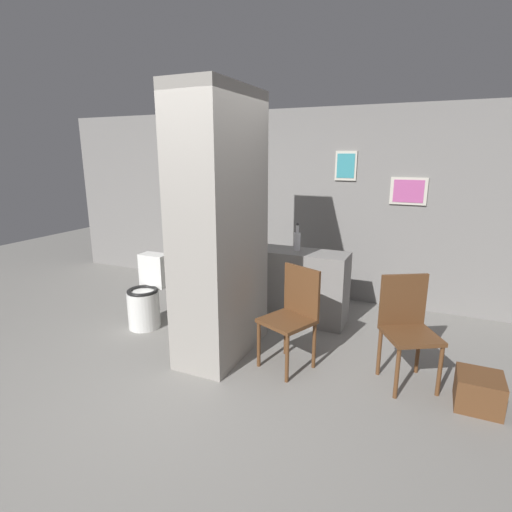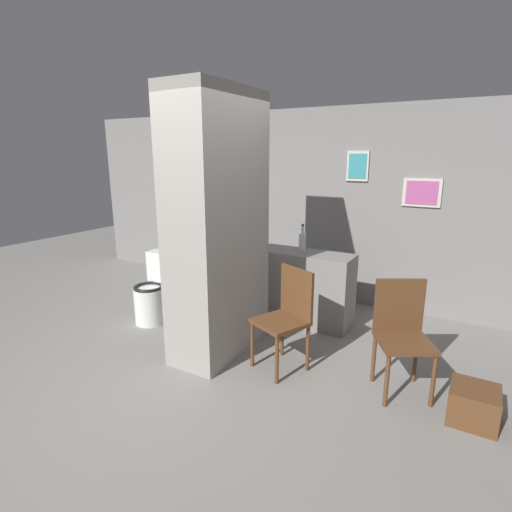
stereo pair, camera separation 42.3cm
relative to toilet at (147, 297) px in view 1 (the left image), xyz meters
name	(u,v)px [view 1 (the left image)]	position (x,y,z in m)	size (l,w,h in m)	color
ground_plane	(200,377)	(1.19, -0.75, -0.35)	(14.00, 14.00, 0.00)	gray
wall_back	(295,204)	(1.19, 1.88, 0.95)	(8.00, 0.09, 2.60)	gray
pillar_center	(220,228)	(1.13, -0.20, 0.95)	(0.57, 1.10, 2.60)	gray
counter_shelf	(299,286)	(1.59, 0.90, 0.08)	(1.16, 0.44, 0.87)	gray
toilet	(147,297)	(0.00, 0.00, 0.00)	(0.37, 0.53, 0.84)	white
chair_near_pillar	(293,312)	(1.88, -0.17, 0.19)	(0.56, 0.56, 0.97)	brown
chair_by_doorway	(407,325)	(2.90, -0.02, 0.19)	(0.58, 0.58, 0.97)	brown
bicycle	(236,282)	(0.69, 0.98, -0.02)	(1.68, 0.42, 0.70)	black
bottle_tall	(297,240)	(1.54, 0.93, 0.64)	(0.08, 0.08, 0.33)	silver
floor_crate	(479,391)	(3.49, -0.19, -0.22)	(0.35, 0.35, 0.28)	brown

